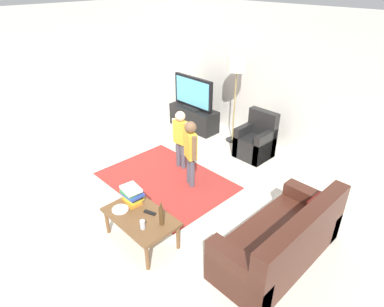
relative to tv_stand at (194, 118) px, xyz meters
name	(u,v)px	position (x,y,z in m)	size (l,w,h in m)	color
ground	(165,202)	(1.69, -2.30, -0.24)	(7.80, 7.80, 0.00)	beige
wall_back	(281,80)	(1.69, 0.70, 1.11)	(6.00, 0.12, 2.70)	silver
wall_left	(63,79)	(-1.31, -2.30, 1.11)	(0.12, 6.00, 2.70)	silver
area_rug	(166,180)	(1.23, -1.89, -0.24)	(2.20, 1.60, 0.01)	#9E2D28
tv_stand	(194,118)	(0.00, 0.00, 0.00)	(1.20, 0.44, 0.50)	black
tv	(193,93)	(0.00, -0.02, 0.60)	(1.10, 0.28, 0.71)	black
couch	(284,243)	(3.62, -2.01, 0.05)	(0.80, 1.80, 0.86)	#472319
armchair	(256,142)	(1.78, -0.04, 0.05)	(0.60, 0.60, 0.90)	black
floor_lamp	(237,69)	(1.03, 0.15, 1.30)	(0.36, 0.36, 1.78)	#262626
child_near_tv	(181,135)	(1.07, -1.38, 0.42)	(0.37, 0.18, 1.11)	#4C4C59
child_center	(191,148)	(1.61, -1.65, 0.46)	(0.37, 0.22, 1.16)	#4C4C59
coffee_table	(140,218)	(2.11, -3.05, 0.13)	(1.00, 0.60, 0.42)	brown
book_stack	(132,195)	(1.81, -2.95, 0.30)	(0.30, 0.24, 0.24)	orange
bottle	(161,215)	(2.43, -2.95, 0.31)	(0.06, 0.06, 0.32)	#4C3319
tv_remote	(150,213)	(2.16, -2.93, 0.19)	(0.17, 0.05, 0.02)	black
soda_can	(143,225)	(2.33, -3.17, 0.24)	(0.07, 0.07, 0.12)	silver
plate	(120,209)	(1.83, -3.17, 0.18)	(0.22, 0.22, 0.02)	white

